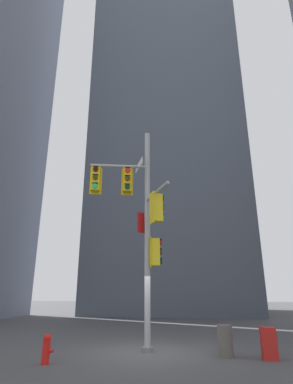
% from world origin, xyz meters
% --- Properties ---
extents(ground, '(120.00, 120.00, 0.00)m').
position_xyz_m(ground, '(0.00, 0.00, 0.00)').
color(ground, '#474749').
extents(building_mid_block, '(15.38, 15.38, 50.06)m').
position_xyz_m(building_mid_block, '(-0.52, 22.29, 25.03)').
color(building_mid_block, '#4C5460').
rests_on(building_mid_block, ground).
extents(signal_pole_assembly, '(3.34, 2.43, 8.36)m').
position_xyz_m(signal_pole_assembly, '(-0.29, -0.25, 4.75)').
color(signal_pole_assembly, '#9EA0A3').
rests_on(signal_pole_assembly, ground).
extents(fire_hydrant, '(0.33, 0.23, 0.81)m').
position_xyz_m(fire_hydrant, '(-2.60, -2.33, 0.42)').
color(fire_hydrant, red).
rests_on(fire_hydrant, ground).
extents(newspaper_box, '(0.45, 0.36, 0.92)m').
position_xyz_m(newspaper_box, '(3.87, -0.77, 0.46)').
color(newspaper_box, red).
rests_on(newspaper_box, ground).
extents(trash_bin, '(0.47, 0.47, 0.95)m').
position_xyz_m(trash_bin, '(2.59, -0.57, 0.47)').
color(trash_bin, '#59514C').
rests_on(trash_bin, ground).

